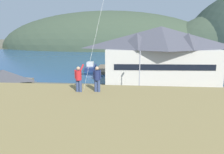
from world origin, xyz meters
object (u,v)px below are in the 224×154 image
Objects in this scene: person_companion at (97,78)px; person_kite_flyer at (79,78)px; parked_car_back_row_left at (73,110)px; wharf_dock at (103,69)px; moored_boat_wharfside at (91,67)px; storage_shed_near_lot at (4,84)px; parking_light_pole at (140,70)px; parked_car_mid_row_center at (40,95)px; parked_car_corner_spot at (130,97)px; parked_car_front_row_red at (216,97)px; harbor_lodge at (160,53)px.

person_kite_flyer is at bearing -174.29° from person_companion.
parked_car_back_row_left is 11.55m from person_kite_flyer.
moored_boat_wharfside is (-3.60, 1.01, 0.37)m from wharf_dock.
parking_light_pole is at bearing 11.25° from storage_shed_near_lot.
parked_car_mid_row_center is 15.58m from parking_light_pole.
moored_boat_wharfside reaches higher than parked_car_corner_spot.
parked_car_front_row_red is 20.06m from parked_car_back_row_left.
storage_shed_near_lot reaches higher than parked_car_front_row_red.
storage_shed_near_lot is at bearing 175.30° from parked_car_mid_row_center.
parked_car_back_row_left is 0.99× the size of parked_car_corner_spot.
wharf_dock is 3.75m from moored_boat_wharfside.
parked_car_mid_row_center is at bearing 122.94° from person_kite_flyer.
moored_boat_wharfside is 34.14m from parked_car_back_row_left.
parked_car_corner_spot is 2.44× the size of person_companion.
moored_boat_wharfside reaches higher than parked_car_front_row_red.
person_companion reaches higher than parked_car_front_row_red.
parked_car_mid_row_center is 0.60× the size of parking_light_pole.
parked_car_mid_row_center is at bearing -141.75° from harbor_lodge.
moored_boat_wharfside is 44.46m from person_companion.
person_companion is (5.35, -42.09, 6.61)m from wharf_dock.
moored_boat_wharfside is at bearing 85.95° from parked_car_mid_row_center.
storage_shed_near_lot reaches higher than wharf_dock.
storage_shed_near_lot reaches higher than parked_car_corner_spot.
harbor_lodge reaches higher than parked_car_corner_spot.
person_companion is at bearing -53.60° from parked_car_mid_row_center.
harbor_lodge reaches higher than parked_car_back_row_left.
parked_car_front_row_red is (23.30, -27.05, 0.34)m from moored_boat_wharfside.
moored_boat_wharfside is at bearing 117.91° from parking_light_pole.
parked_car_mid_row_center is at bearing -177.27° from parked_car_front_row_red.
parked_car_front_row_red is 0.61× the size of parking_light_pole.
person_kite_flyer is (-3.50, -15.22, 5.91)m from parked_car_corner_spot.
parked_car_back_row_left is at bearing -26.55° from storage_shed_near_lot.
parked_car_back_row_left reaches higher than wharf_dock.
harbor_lodge reaches higher than parked_car_mid_row_center.
storage_shed_near_lot is at bearing -112.88° from wharf_dock.
parked_car_mid_row_center is at bearing -162.84° from parking_light_pole.
parked_car_back_row_left is 11.86m from person_companion.
person_companion is at bearing -78.28° from moored_boat_wharfside.
parked_car_back_row_left is at bearing -139.19° from parked_car_corner_spot.
harbor_lodge is at bearing 72.62° from person_kite_flyer.
wharf_dock is 7.11× the size of person_companion.
moored_boat_wharfside is 1.83× the size of parked_car_front_row_red.
parked_car_corner_spot is (7.60, -27.00, 0.71)m from wharf_dock.
harbor_lodge reaches higher than parked_car_front_row_red.
parked_car_corner_spot is (6.77, 5.84, 0.00)m from parked_car_back_row_left.
parking_light_pole is (12.58, -23.75, 3.50)m from moored_boat_wharfside.
parking_light_pole is at bearing -68.45° from wharf_dock.
parked_car_mid_row_center is at bearing -101.61° from wharf_dock.
moored_boat_wharfside is 1.87× the size of parked_car_mid_row_center.
moored_boat_wharfside is 4.29× the size of person_kite_flyer.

